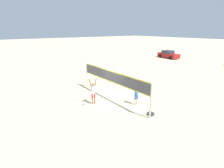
{
  "coord_description": "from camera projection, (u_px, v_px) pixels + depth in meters",
  "views": [
    {
      "loc": [
        10.58,
        -8.0,
        5.48
      ],
      "look_at": [
        0.0,
        0.0,
        1.28
      ],
      "focal_mm": 28.0,
      "sensor_mm": 36.0,
      "label": 1
    }
  ],
  "objects": [
    {
      "name": "gear_bag",
      "position": [
        151.0,
        114.0,
        11.56
      ],
      "size": [
        0.36,
        0.32,
        0.2
      ],
      "color": "#2D2D33",
      "rests_on": "ground_plane"
    },
    {
      "name": "ground_plane",
      "position": [
        112.0,
        99.0,
        14.3
      ],
      "size": [
        200.0,
        200.0,
        0.0
      ],
      "primitive_type": "plane",
      "color": "beige"
    },
    {
      "name": "volleyball",
      "position": [
        85.0,
        103.0,
        13.16
      ],
      "size": [
        0.23,
        0.23,
        0.23
      ],
      "color": "white",
      "rests_on": "ground_plane"
    },
    {
      "name": "parked_car_near",
      "position": [
        168.0,
        55.0,
        34.12
      ],
      "size": [
        4.49,
        2.34,
        1.48
      ],
      "rotation": [
        0.0,
        0.0,
        -0.14
      ],
      "color": "maroon",
      "rests_on": "ground_plane"
    },
    {
      "name": "volleyball_net",
      "position": [
        112.0,
        79.0,
        13.78
      ],
      "size": [
        8.14,
        0.11,
        2.33
      ],
      "color": "beige",
      "rests_on": "ground_plane"
    },
    {
      "name": "player_spiker",
      "position": [
        93.0,
        91.0,
        13.03
      ],
      "size": [
        0.28,
        0.69,
        2.05
      ],
      "rotation": [
        0.0,
        0.0,
        1.57
      ],
      "color": "#8C664C",
      "rests_on": "ground_plane"
    },
    {
      "name": "player_blocker",
      "position": [
        136.0,
        92.0,
        12.91
      ],
      "size": [
        0.28,
        0.68,
        1.95
      ],
      "rotation": [
        0.0,
        0.0,
        -1.57
      ],
      "color": "beige",
      "rests_on": "ground_plane"
    }
  ]
}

